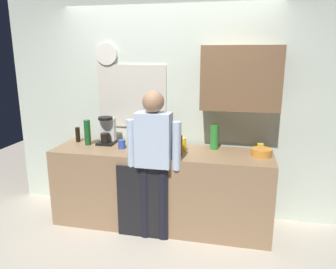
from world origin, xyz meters
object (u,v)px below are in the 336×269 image
Objects in this scene: cup_blue_mug at (122,144)px; person_at_sink at (154,154)px; bottle_green_wine at (87,132)px; mixing_bowl at (262,152)px; dish_soap at (184,144)px; bottle_red_vinegar at (179,145)px; bottle_dark_sauce at (78,135)px; bottle_amber_beer at (140,139)px; cup_yellow_cup at (260,147)px; bottle_olive_oil at (148,135)px; coffee_maker at (107,132)px; potted_plant at (155,137)px; storage_canister at (133,137)px; bottle_clear_soda at (214,137)px.

cup_blue_mug is 0.54m from person_at_sink.
bottle_green_wine is 0.97m from person_at_sink.
cup_blue_mug is 0.45× the size of mixing_bowl.
bottle_red_vinegar is at bearing -96.49° from dish_soap.
bottle_dark_sauce reaches higher than cup_blue_mug.
dish_soap is (-0.84, -0.01, 0.04)m from mixing_bowl.
dish_soap is 0.42m from person_at_sink.
bottle_amber_beer is at bearing -2.45° from bottle_green_wine.
bottle_dark_sauce is at bearing -178.20° from cup_yellow_cup.
bottle_olive_oil is 1.39× the size of bottle_dark_sauce.
cup_yellow_cup reaches higher than mixing_bowl.
coffee_maker is at bearing -174.69° from bottle_olive_oil.
bottle_green_wine is 3.53× the size of cup_yellow_cup.
potted_plant is at bearing -5.80° from coffee_maker.
potted_plant reaches higher than cup_blue_mug.
bottle_dark_sauce is at bearing 176.48° from potted_plant.
bottle_amber_beer is at bearing -16.19° from coffee_maker.
potted_plant is 0.14× the size of person_at_sink.
storage_canister is (-1.48, 0.14, 0.05)m from mixing_bowl.
bottle_amber_beer is 0.19m from bottle_olive_oil.
bottle_olive_oil reaches higher than bottle_amber_beer.
cup_yellow_cup is 0.85× the size of cup_blue_mug.
bottle_dark_sauce is at bearing 150.48° from bottle_green_wine.
cup_yellow_cup is at bearing 3.56° from bottle_clear_soda.
storage_canister is at bearing 6.03° from coffee_maker.
bottle_dark_sauce is 1.34m from dish_soap.
bottle_green_wine is at bearing 179.32° from dish_soap.
mixing_bowl is at bearing 2.02° from cup_blue_mug.
bottle_clear_soda is 2.80× the size of cup_blue_mug.
dish_soap is (0.02, 0.16, -0.03)m from bottle_red_vinegar.
bottle_clear_soda reaches higher than potted_plant.
storage_canister is (-1.48, -0.03, 0.04)m from cup_yellow_cup.
potted_plant is (0.37, 0.10, 0.08)m from cup_blue_mug.
mixing_bowl is (1.99, -0.01, -0.11)m from bottle_green_wine.
bottle_green_wine reaches higher than bottle_dark_sauce.
mixing_bowl is at bearing -15.92° from bottle_clear_soda.
bottle_clear_soda is 0.54m from mixing_bowl.
potted_plant is at bearing 24.01° from bottle_amber_beer.
storage_canister is (0.07, 0.20, 0.04)m from cup_blue_mug.
storage_canister is at bearing 131.17° from person_at_sink.
cup_blue_mug is (0.63, -0.16, -0.04)m from bottle_dark_sauce.
cup_blue_mug is 0.43× the size of potted_plant.
bottle_clear_soda reaches higher than bottle_amber_beer.
coffee_maker reaches higher than bottle_green_wine.
potted_plant reaches higher than bottle_dark_sauce.
cup_blue_mug is 1.55m from mixing_bowl.
bottle_clear_soda is (1.28, 0.04, -0.01)m from coffee_maker.
bottle_green_wine is 0.22m from bottle_dark_sauce.
bottle_red_vinegar is at bearing -137.45° from bottle_clear_soda.
cup_yellow_cup is 0.50× the size of storage_canister.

